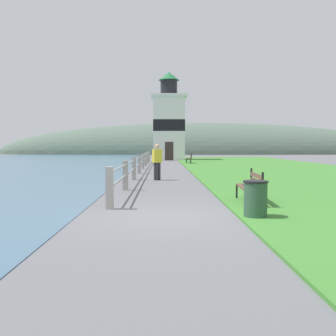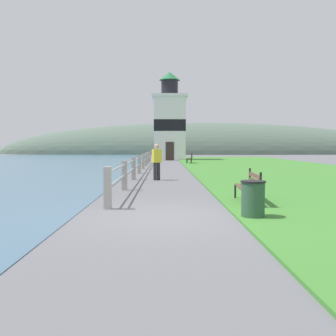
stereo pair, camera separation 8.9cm
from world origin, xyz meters
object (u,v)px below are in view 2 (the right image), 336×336
trash_bin (253,200)px  lighthouse (170,123)px  park_bench_near (249,185)px  person_strolling (157,161)px  park_bench_midway (190,158)px

trash_bin → lighthouse: bearing=92.2°
park_bench_near → trash_bin: size_ratio=2.11×
lighthouse → person_strolling: bearing=-92.2°
park_bench_midway → lighthouse: lighthouse is taller
trash_bin → park_bench_near: bearing=79.3°
lighthouse → trash_bin: 34.31m
park_bench_near → lighthouse: 32.32m
trash_bin → person_strolling: bearing=103.8°
park_bench_near → park_bench_midway: (0.01, 23.05, -0.00)m
park_bench_near → lighthouse: (-1.68, 32.07, 3.61)m
lighthouse → person_strolling: lighthouse is taller
park_bench_near → park_bench_midway: size_ratio=1.04×
park_bench_midway → lighthouse: bearing=-73.1°
park_bench_near → lighthouse: bearing=-82.9°
park_bench_near → person_strolling: person_strolling is taller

